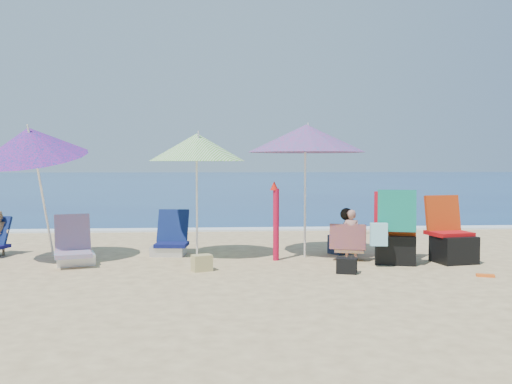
{
  "coord_description": "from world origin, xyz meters",
  "views": [
    {
      "loc": [
        -0.9,
        -7.64,
        1.55
      ],
      "look_at": [
        -0.3,
        1.0,
        1.1
      ],
      "focal_mm": 38.9,
      "sensor_mm": 36.0,
      "label": 1
    }
  ],
  "objects": [
    {
      "name": "bag_black_b",
      "position": [
        0.91,
        -0.01,
        0.11
      ],
      "size": [
        0.33,
        0.27,
        0.22
      ],
      "color": "black",
      "rests_on": "ground"
    },
    {
      "name": "camp_chair_left",
      "position": [
        2.76,
        0.74,
        0.31
      ],
      "size": [
        0.7,
        0.75,
        1.04
      ],
      "color": "#B60D0F",
      "rests_on": "ground"
    },
    {
      "name": "chair_navy",
      "position": [
        -1.7,
        1.76,
        0.2
      ],
      "size": [
        0.64,
        0.73,
        0.75
      ],
      "color": "#0E144E",
      "rests_on": "ground"
    },
    {
      "name": "camp_chair_right",
      "position": [
        1.83,
        0.72,
        0.42
      ],
      "size": [
        0.91,
        0.94,
        1.15
      ],
      "color": "#9D2C0B",
      "rests_on": "ground"
    },
    {
      "name": "furled_umbrella",
      "position": [
        0.02,
        1.1,
        0.7
      ],
      "size": [
        0.14,
        0.13,
        1.27
      ],
      "color": "#B50C2D",
      "rests_on": "ground"
    },
    {
      "name": "chair_rainbow",
      "position": [
        -3.09,
        0.94,
        0.2
      ],
      "size": [
        0.72,
        0.9,
        0.76
      ],
      "color": "#D44A5D",
      "rests_on": "ground"
    },
    {
      "name": "bag_navy_b",
      "position": [
        1.24,
        1.69,
        0.16
      ],
      "size": [
        0.53,
        0.49,
        0.32
      ],
      "color": "#1A243A",
      "rests_on": "ground"
    },
    {
      "name": "umbrella_striped",
      "position": [
        -1.23,
        1.37,
        1.81
      ],
      "size": [
        2.02,
        2.02,
        2.07
      ],
      "color": "white",
      "rests_on": "ground"
    },
    {
      "name": "umbrella_turquoise",
      "position": [
        0.56,
        1.43,
        1.96
      ],
      "size": [
        2.52,
        2.52,
        2.22
      ],
      "color": "white",
      "rests_on": "ground"
    },
    {
      "name": "foam",
      "position": [
        0.0,
        5.1,
        0.02
      ],
      "size": [
        120.0,
        0.5,
        0.04
      ],
      "color": "white",
      "rests_on": "ground"
    },
    {
      "name": "sea",
      "position": [
        0.0,
        45.0,
        -0.05
      ],
      "size": [
        120.0,
        80.0,
        0.12
      ],
      "color": "navy",
      "rests_on": "ground"
    },
    {
      "name": "umbrella_blue",
      "position": [
        -3.76,
        1.12,
        1.86
      ],
      "size": [
        2.14,
        2.18,
        2.27
      ],
      "color": "white",
      "rests_on": "ground"
    },
    {
      "name": "ground",
      "position": [
        0.0,
        0.0,
        0.0
      ],
      "size": [
        120.0,
        120.0,
        0.0
      ],
      "color": "#D8BC84",
      "rests_on": "ground"
    },
    {
      "name": "person_center",
      "position": [
        1.19,
        0.98,
        0.4
      ],
      "size": [
        0.63,
        0.53,
        0.83
      ],
      "color": "#AF7669",
      "rests_on": "ground"
    },
    {
      "name": "orange_item",
      "position": [
        2.75,
        -0.37,
        0.02
      ],
      "size": [
        0.26,
        0.18,
        0.03
      ],
      "color": "#E85A18",
      "rests_on": "ground"
    },
    {
      "name": "bag_tan",
      "position": [
        -1.13,
        0.3,
        0.12
      ],
      "size": [
        0.32,
        0.28,
        0.23
      ],
      "color": "tan",
      "rests_on": "ground"
    }
  ]
}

